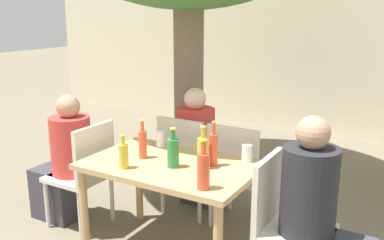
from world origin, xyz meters
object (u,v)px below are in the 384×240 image
green_bottle_1 (173,152)px  oil_cruet_5 (124,155)px  soda_bottle_0 (143,143)px  soda_bottle_4 (203,170)px  person_seated_0 (65,166)px  patio_chair_3 (237,170)px  oil_cruet_3 (203,152)px  person_seated_2 (200,153)px  drinking_glass_0 (247,153)px  person_seated_1 (321,224)px  patio_chair_2 (187,160)px  dining_table_front (171,175)px  soda_bottle_2 (214,149)px  patio_chair_1 (283,218)px  patio_chair_0 (85,170)px  drinking_glass_1 (161,139)px

green_bottle_1 → oil_cruet_5: 0.34m
soda_bottle_0 → soda_bottle_4: (0.66, -0.27, 0.01)m
person_seated_0 → soda_bottle_0: bearing=89.1°
patio_chair_3 → oil_cruet_3: 0.68m
person_seated_2 → soda_bottle_0: (0.01, -0.88, 0.33)m
oil_cruet_3 → drinking_glass_0: (0.21, 0.28, -0.05)m
patio_chair_3 → soda_bottle_0: bearing=53.0°
person_seated_0 → oil_cruet_5: size_ratio=4.67×
oil_cruet_3 → oil_cruet_5: (-0.47, -0.27, -0.02)m
person_seated_1 → oil_cruet_3: 0.88m
patio_chair_2 → person_seated_2: (0.00, 0.24, -0.01)m
dining_table_front → person_seated_0: person_seated_0 is taller
dining_table_front → soda_bottle_2: (0.29, 0.10, 0.22)m
patio_chair_1 → patio_chair_0: bearing=90.0°
person_seated_2 → drinking_glass_1: 0.65m
soda_bottle_0 → soda_bottle_2: bearing=12.6°
patio_chair_2 → soda_bottle_0: soda_bottle_0 is taller
soda_bottle_0 → drinking_glass_1: soda_bottle_0 is taller
patio_chair_0 → person_seated_2: person_seated_2 is taller
person_seated_1 → green_bottle_1: bearing=93.4°
patio_chair_0 → patio_chair_3: size_ratio=1.00×
patio_chair_0 → patio_chair_1: size_ratio=1.00×
patio_chair_2 → patio_chair_3: 0.49m
patio_chair_0 → patio_chair_3: same height
dining_table_front → soda_bottle_4: bearing=-34.1°
dining_table_front → soda_bottle_0: bearing=-176.8°
oil_cruet_5 → patio_chair_1: bearing=13.2°
patio_chair_3 → soda_bottle_4: (0.18, -0.91, 0.34)m
person_seated_0 → oil_cruet_5: person_seated_0 is taller
drinking_glass_1 → person_seated_2: bearing=86.5°
soda_bottle_4 → oil_cruet_5: 0.65m
green_bottle_1 → drinking_glass_0: 0.54m
person_seated_1 → drinking_glass_0: bearing=64.1°
patio_chair_0 → dining_table_front: bearing=90.0°
person_seated_2 → patio_chair_2: bearing=90.0°
person_seated_2 → green_bottle_1: person_seated_2 is taller
dining_table_front → person_seated_2: size_ratio=1.08×
oil_cruet_5 → green_bottle_1: bearing=33.6°
patio_chair_3 → drinking_glass_1: 0.68m
oil_cruet_3 → person_seated_2: bearing=120.4°
soda_bottle_2 → soda_bottle_4: bearing=-71.2°
drinking_glass_1 → patio_chair_1: bearing=-14.0°
patio_chair_3 → soda_bottle_0: 0.86m
soda_bottle_2 → oil_cruet_3: soda_bottle_2 is taller
patio_chair_3 → green_bottle_1: green_bottle_1 is taller
patio_chair_2 → soda_bottle_4: soda_bottle_4 is taller
green_bottle_1 → patio_chair_1: bearing=4.5°
soda_bottle_2 → green_bottle_1: bearing=-144.2°
soda_bottle_0 → oil_cruet_3: bearing=4.5°
person_seated_0 → oil_cruet_3: (1.33, 0.03, 0.34)m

